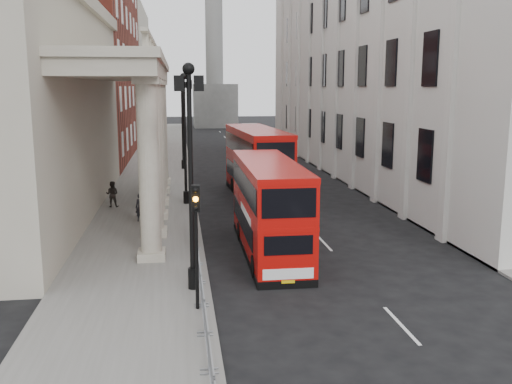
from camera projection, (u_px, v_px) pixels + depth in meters
ground at (216, 336)px, 17.67m from camera, size 260.00×260.00×0.00m
sidewalk_west at (155, 180)px, 46.48m from camera, size 6.00×140.00×0.12m
sidewalk_east at (350, 176)px, 48.68m from camera, size 3.00×140.00×0.12m
kerb at (191, 179)px, 46.87m from camera, size 0.20×140.00×0.14m
portico_building at (11, 115)px, 32.71m from camera, size 9.00×28.00×12.00m
brick_building at (87, 54)px, 61.01m from camera, size 9.00×32.00×22.00m
west_building_far at (118, 71)px, 92.37m from camera, size 9.00×30.00×20.00m
east_building at (376, 28)px, 48.68m from camera, size 8.00×55.00×25.00m
monument_column at (214, 40)px, 105.15m from camera, size 8.00×8.00×54.20m
lamp_post_south at (190, 162)px, 20.59m from camera, size 1.05×0.44×8.32m
lamp_post_mid at (185, 129)px, 36.17m from camera, size 1.05×0.44×8.32m
lamp_post_north at (182, 116)px, 51.76m from camera, size 1.05×0.44×8.32m
traffic_light at (196, 224)px, 18.96m from camera, size 0.28×0.33×4.30m
crowd_barriers at (201, 291)px, 19.67m from camera, size 0.50×18.75×1.10m
bus_near at (269, 206)px, 26.10m from camera, size 2.46×9.89×4.26m
bus_far at (257, 162)px, 39.02m from camera, size 3.38×11.20×4.77m
pedestrian_a at (141, 207)px, 32.05m from camera, size 0.61×0.43×1.57m
pedestrian_b at (112, 194)px, 35.81m from camera, size 0.88×0.74×1.63m
pedestrian_c at (147, 185)px, 39.19m from camera, size 0.91×0.84×1.56m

